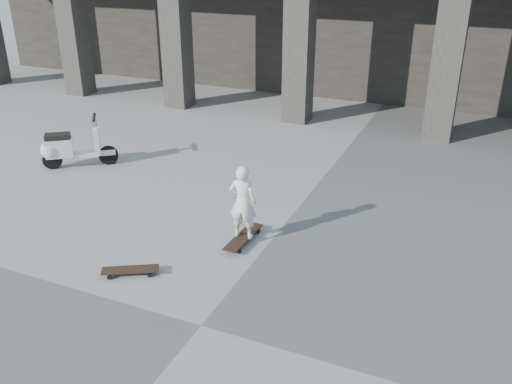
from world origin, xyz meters
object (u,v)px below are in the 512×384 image
at_px(skateboard_spare, 130,270).
at_px(child, 243,202).
at_px(longboard, 243,237).
at_px(scooter, 66,148).

xyz_separation_m(skateboard_spare, child, (1.07, 1.49, 0.62)).
height_order(longboard, child, child).
bearing_deg(scooter, child, -52.99).
xyz_separation_m(longboard, scooter, (-4.67, 1.37, 0.35)).
bearing_deg(longboard, child, 91.68).
distance_m(child, scooter, 4.87).
distance_m(longboard, skateboard_spare, 1.83).
xyz_separation_m(skateboard_spare, scooter, (-3.60, 2.86, 0.35)).
height_order(skateboard_spare, child, child).
bearing_deg(child, longboard, 174.04).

